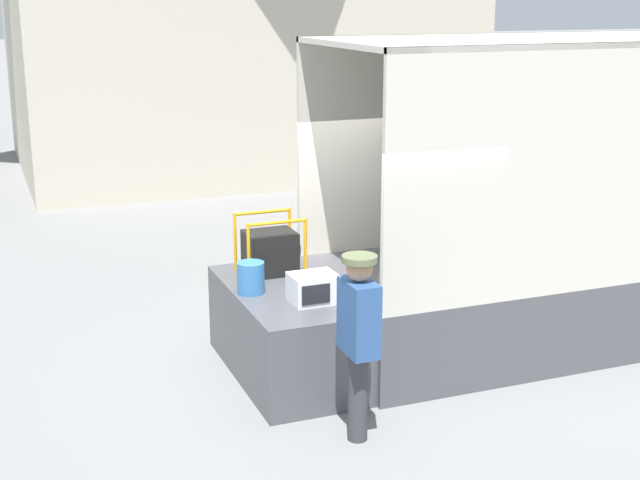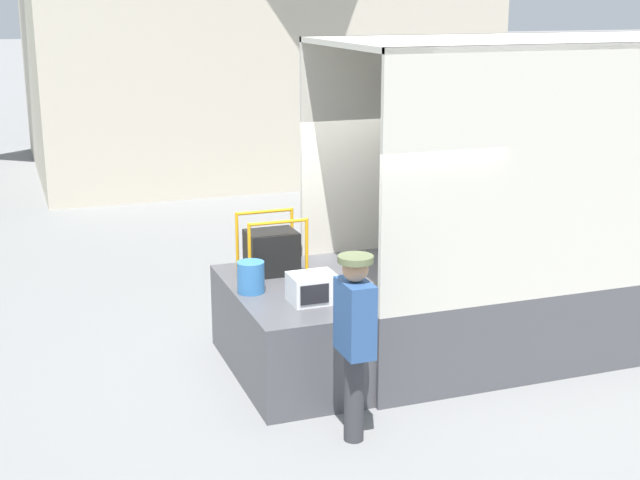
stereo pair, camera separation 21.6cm
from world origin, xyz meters
TOP-DOWN VIEW (x-y plane):
  - ground_plane at (0.00, 0.00)m, footprint 160.00×160.00m
  - tailgate_deck at (-0.55, 0.00)m, footprint 1.10×2.19m
  - microwave at (-0.43, -0.47)m, footprint 0.45×0.38m
  - portable_generator at (-0.50, 0.59)m, footprint 0.67×0.54m
  - orange_bucket at (-0.92, 0.02)m, footprint 0.28×0.28m
  - worker_person at (-0.44, -1.61)m, footprint 0.31×0.44m

SIDE VIEW (x-z plane):
  - ground_plane at x=0.00m, z-range 0.00..0.00m
  - tailgate_deck at x=-0.55m, z-range 0.00..0.94m
  - worker_person at x=-0.44m, z-range 0.20..1.93m
  - microwave at x=-0.43m, z-range 0.94..1.22m
  - orange_bucket at x=-0.92m, z-range 0.94..1.26m
  - portable_generator at x=-0.50m, z-range 0.86..1.51m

